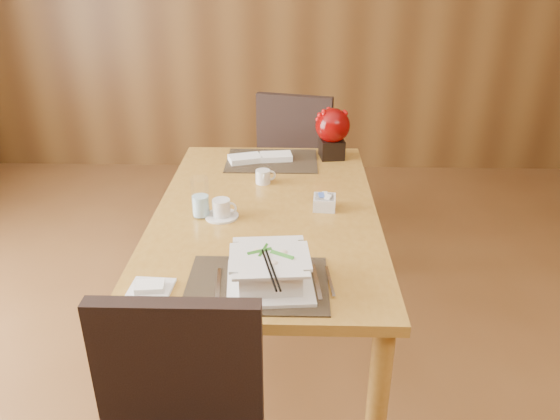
{
  "coord_description": "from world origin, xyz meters",
  "views": [
    {
      "loc": [
        0.11,
        -1.4,
        1.73
      ],
      "look_at": [
        0.06,
        0.35,
        0.87
      ],
      "focal_mm": 35.0,
      "sensor_mm": 36.0,
      "label": 1
    }
  ],
  "objects_px": {
    "sugar_caddy": "(324,203)",
    "dining_table": "(266,230)",
    "water_glass": "(200,197)",
    "berry_decor": "(332,130)",
    "creamer_jug": "(263,177)",
    "soup_setting": "(270,271)",
    "bread_plate": "(150,290)",
    "coffee_cup": "(221,210)",
    "far_chair": "(298,160)"
  },
  "relations": [
    {
      "from": "dining_table",
      "to": "sugar_caddy",
      "type": "bearing_deg",
      "value": 3.52
    },
    {
      "from": "creamer_jug",
      "to": "berry_decor",
      "type": "height_order",
      "value": "berry_decor"
    },
    {
      "from": "dining_table",
      "to": "water_glass",
      "type": "distance_m",
      "value": 0.32
    },
    {
      "from": "coffee_cup",
      "to": "bread_plate",
      "type": "relative_size",
      "value": 1.0
    },
    {
      "from": "water_glass",
      "to": "sugar_caddy",
      "type": "xyz_separation_m",
      "value": [
        0.49,
        0.08,
        -0.06
      ]
    },
    {
      "from": "coffee_cup",
      "to": "bread_plate",
      "type": "height_order",
      "value": "coffee_cup"
    },
    {
      "from": "coffee_cup",
      "to": "water_glass",
      "type": "bearing_deg",
      "value": 176.19
    },
    {
      "from": "sugar_caddy",
      "to": "far_chair",
      "type": "height_order",
      "value": "far_chair"
    },
    {
      "from": "water_glass",
      "to": "berry_decor",
      "type": "xyz_separation_m",
      "value": [
        0.56,
        0.68,
        0.06
      ]
    },
    {
      "from": "berry_decor",
      "to": "dining_table",
      "type": "bearing_deg",
      "value": -116.17
    },
    {
      "from": "dining_table",
      "to": "berry_decor",
      "type": "height_order",
      "value": "berry_decor"
    },
    {
      "from": "coffee_cup",
      "to": "bread_plate",
      "type": "bearing_deg",
      "value": -107.07
    },
    {
      "from": "creamer_jug",
      "to": "sugar_caddy",
      "type": "relative_size",
      "value": 0.96
    },
    {
      "from": "sugar_caddy",
      "to": "bread_plate",
      "type": "height_order",
      "value": "sugar_caddy"
    },
    {
      "from": "soup_setting",
      "to": "far_chair",
      "type": "relative_size",
      "value": 0.3
    },
    {
      "from": "dining_table",
      "to": "creamer_jug",
      "type": "distance_m",
      "value": 0.3
    },
    {
      "from": "coffee_cup",
      "to": "water_glass",
      "type": "height_order",
      "value": "water_glass"
    },
    {
      "from": "berry_decor",
      "to": "bread_plate",
      "type": "bearing_deg",
      "value": -117.69
    },
    {
      "from": "berry_decor",
      "to": "water_glass",
      "type": "bearing_deg",
      "value": -129.22
    },
    {
      "from": "berry_decor",
      "to": "sugar_caddy",
      "type": "bearing_deg",
      "value": -96.0
    },
    {
      "from": "coffee_cup",
      "to": "water_glass",
      "type": "relative_size",
      "value": 0.81
    },
    {
      "from": "soup_setting",
      "to": "berry_decor",
      "type": "xyz_separation_m",
      "value": [
        0.26,
        1.16,
        0.09
      ]
    },
    {
      "from": "coffee_cup",
      "to": "sugar_caddy",
      "type": "distance_m",
      "value": 0.42
    },
    {
      "from": "soup_setting",
      "to": "bread_plate",
      "type": "relative_size",
      "value": 2.19
    },
    {
      "from": "dining_table",
      "to": "soup_setting",
      "type": "distance_m",
      "value": 0.57
    },
    {
      "from": "creamer_jug",
      "to": "bread_plate",
      "type": "distance_m",
      "value": 0.92
    },
    {
      "from": "dining_table",
      "to": "water_glass",
      "type": "xyz_separation_m",
      "value": [
        -0.25,
        -0.07,
        0.18
      ]
    },
    {
      "from": "sugar_caddy",
      "to": "bread_plate",
      "type": "distance_m",
      "value": 0.83
    },
    {
      "from": "soup_setting",
      "to": "creamer_jug",
      "type": "xyz_separation_m",
      "value": [
        -0.07,
        0.83,
        -0.02
      ]
    },
    {
      "from": "water_glass",
      "to": "creamer_jug",
      "type": "distance_m",
      "value": 0.41
    },
    {
      "from": "water_glass",
      "to": "berry_decor",
      "type": "height_order",
      "value": "berry_decor"
    },
    {
      "from": "soup_setting",
      "to": "far_chair",
      "type": "xyz_separation_m",
      "value": [
        0.1,
        1.65,
        -0.25
      ]
    },
    {
      "from": "sugar_caddy",
      "to": "dining_table",
      "type": "bearing_deg",
      "value": -176.48
    },
    {
      "from": "bread_plate",
      "to": "far_chair",
      "type": "xyz_separation_m",
      "value": [
        0.47,
        1.7,
        -0.2
      ]
    },
    {
      "from": "creamer_jug",
      "to": "sugar_caddy",
      "type": "bearing_deg",
      "value": -58.07
    },
    {
      "from": "sugar_caddy",
      "to": "berry_decor",
      "type": "bearing_deg",
      "value": 84.0
    },
    {
      "from": "sugar_caddy",
      "to": "soup_setting",
      "type": "bearing_deg",
      "value": -109.29
    },
    {
      "from": "coffee_cup",
      "to": "berry_decor",
      "type": "height_order",
      "value": "berry_decor"
    },
    {
      "from": "soup_setting",
      "to": "water_glass",
      "type": "bearing_deg",
      "value": 116.38
    },
    {
      "from": "water_glass",
      "to": "bread_plate",
      "type": "xyz_separation_m",
      "value": [
        -0.08,
        -0.53,
        -0.08
      ]
    },
    {
      "from": "sugar_caddy",
      "to": "creamer_jug",
      "type": "bearing_deg",
      "value": 135.66
    },
    {
      "from": "creamer_jug",
      "to": "bread_plate",
      "type": "height_order",
      "value": "creamer_jug"
    },
    {
      "from": "dining_table",
      "to": "far_chair",
      "type": "distance_m",
      "value": 1.11
    },
    {
      "from": "water_glass",
      "to": "berry_decor",
      "type": "bearing_deg",
      "value": 50.78
    },
    {
      "from": "coffee_cup",
      "to": "water_glass",
      "type": "xyz_separation_m",
      "value": [
        -0.08,
        0.01,
        0.05
      ]
    },
    {
      "from": "dining_table",
      "to": "soup_setting",
      "type": "xyz_separation_m",
      "value": [
        0.04,
        -0.55,
        0.15
      ]
    },
    {
      "from": "water_glass",
      "to": "sugar_caddy",
      "type": "distance_m",
      "value": 0.5
    },
    {
      "from": "soup_setting",
      "to": "coffee_cup",
      "type": "relative_size",
      "value": 2.19
    },
    {
      "from": "dining_table",
      "to": "water_glass",
      "type": "relative_size",
      "value": 9.12
    },
    {
      "from": "soup_setting",
      "to": "bread_plate",
      "type": "distance_m",
      "value": 0.38
    }
  ]
}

